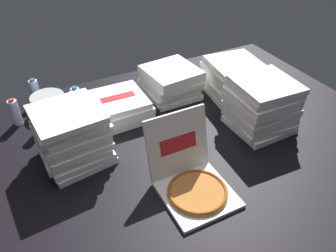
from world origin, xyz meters
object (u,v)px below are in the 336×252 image
at_px(water_bottle_2, 39,118).
at_px(water_bottle_3, 59,116).
at_px(open_pizza_box, 192,179).
at_px(ice_bucket, 49,104).
at_px(pizza_stack_right_far, 72,135).
at_px(pizza_stack_left_near, 120,107).
at_px(water_bottle_4, 35,91).
at_px(pizza_stack_center_near, 171,82).
at_px(water_bottle_0, 77,100).
at_px(pizza_stack_right_near, 261,105).
at_px(pizza_stack_right_mid, 233,78).
at_px(water_bottle_1, 15,112).
at_px(water_bottle_5, 74,105).

distance_m(water_bottle_2, water_bottle_3, 0.14).
xyz_separation_m(open_pizza_box, ice_bucket, (-0.59, 1.23, -0.01)).
distance_m(pizza_stack_right_far, pizza_stack_left_near, 0.55).
relative_size(open_pizza_box, water_bottle_4, 2.34).
relative_size(pizza_stack_center_near, water_bottle_0, 2.10).
distance_m(pizza_stack_right_near, water_bottle_3, 1.48).
height_order(pizza_stack_right_near, water_bottle_4, pizza_stack_right_near).
bearing_deg(pizza_stack_right_near, ice_bucket, 145.67).
height_order(pizza_stack_right_far, water_bottle_2, pizza_stack_right_far).
xyz_separation_m(pizza_stack_center_near, water_bottle_3, (-0.95, -0.03, -0.02)).
xyz_separation_m(pizza_stack_right_mid, water_bottle_1, (-1.71, 0.38, -0.04)).
distance_m(water_bottle_0, water_bottle_2, 0.34).
relative_size(pizza_stack_left_near, water_bottle_4, 1.98).
bearing_deg(open_pizza_box, water_bottle_0, 108.71).
xyz_separation_m(pizza_stack_right_far, water_bottle_3, (-0.01, 0.38, -0.09)).
bearing_deg(water_bottle_0, pizza_stack_center_near, -9.48).
height_order(pizza_stack_left_near, water_bottle_0, water_bottle_0).
relative_size(open_pizza_box, water_bottle_3, 2.34).
height_order(pizza_stack_right_mid, water_bottle_3, pizza_stack_right_mid).
distance_m(pizza_stack_right_near, water_bottle_5, 1.41).
distance_m(pizza_stack_left_near, water_bottle_1, 0.78).
relative_size(pizza_stack_right_far, pizza_stack_right_near, 1.05).
height_order(water_bottle_2, water_bottle_4, same).
relative_size(water_bottle_3, water_bottle_5, 1.00).
bearing_deg(pizza_stack_center_near, water_bottle_0, 170.52).
height_order(pizza_stack_right_near, water_bottle_2, pizza_stack_right_near).
height_order(water_bottle_3, water_bottle_5, same).
bearing_deg(water_bottle_1, ice_bucket, 12.92).
bearing_deg(water_bottle_5, water_bottle_4, 123.34).
relative_size(pizza_stack_right_mid, water_bottle_3, 2.12).
xyz_separation_m(water_bottle_1, water_bottle_3, (0.28, -0.20, 0.00)).
distance_m(open_pizza_box, ice_bucket, 1.37).
distance_m(open_pizza_box, pizza_stack_right_mid, 1.18).
bearing_deg(water_bottle_3, water_bottle_0, 42.33).
distance_m(water_bottle_2, water_bottle_4, 0.41).
bearing_deg(pizza_stack_right_far, water_bottle_0, 73.31).
relative_size(pizza_stack_left_near, pizza_stack_center_near, 0.95).
bearing_deg(water_bottle_3, pizza_stack_center_near, 2.00).
height_order(pizza_stack_right_mid, water_bottle_0, pizza_stack_right_mid).
distance_m(pizza_stack_right_far, water_bottle_2, 0.45).
height_order(open_pizza_box, water_bottle_0, open_pizza_box).
bearing_deg(water_bottle_3, pizza_stack_right_mid, -7.09).
distance_m(open_pizza_box, pizza_stack_left_near, 0.92).
relative_size(pizza_stack_right_mid, pizza_stack_left_near, 1.07).
height_order(water_bottle_0, water_bottle_5, same).
height_order(pizza_stack_right_far, pizza_stack_center_near, pizza_stack_right_far).
bearing_deg(water_bottle_2, water_bottle_1, 131.02).
xyz_separation_m(water_bottle_2, water_bottle_5, (0.27, 0.06, 0.00)).
bearing_deg(pizza_stack_right_near, pizza_stack_left_near, 145.49).
height_order(water_bottle_1, water_bottle_2, same).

